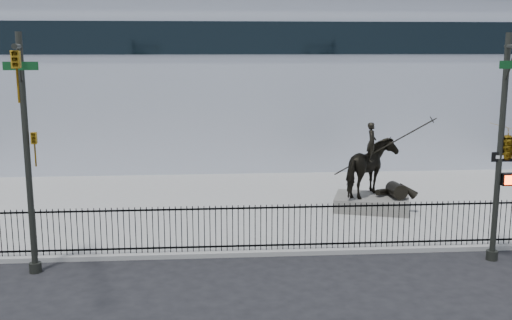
{
  "coord_description": "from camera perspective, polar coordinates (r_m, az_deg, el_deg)",
  "views": [
    {
      "loc": [
        -1.74,
        -17.07,
        6.61
      ],
      "look_at": [
        0.01,
        6.0,
        2.19
      ],
      "focal_mm": 42.0,
      "sensor_mm": 36.0,
      "label": 1
    }
  ],
  "objects": [
    {
      "name": "ground",
      "position": [
        18.38,
        1.41,
        -10.26
      ],
      "size": [
        120.0,
        120.0,
        0.0
      ],
      "primitive_type": "plane",
      "color": "black",
      "rests_on": "ground"
    },
    {
      "name": "traffic_signal_left",
      "position": [
        17.38,
        -21.04,
        1.56
      ],
      "size": [
        1.52,
        4.84,
        7.0
      ],
      "color": "black",
      "rests_on": "ground"
    },
    {
      "name": "picket_fence",
      "position": [
        19.26,
        1.05,
        -6.42
      ],
      "size": [
        22.1,
        0.1,
        1.5
      ],
      "color": "black",
      "rests_on": "plaza"
    },
    {
      "name": "statue_plinth",
      "position": [
        24.49,
        10.96,
        -4.03
      ],
      "size": [
        3.35,
        2.76,
        0.54
      ],
      "primitive_type": "cube",
      "rotation": [
        0.0,
        0.0,
        -0.31
      ],
      "color": "#5B5953",
      "rests_on": "plaza"
    },
    {
      "name": "plaza",
      "position": [
        25.0,
        -0.19,
        -4.34
      ],
      "size": [
        30.0,
        12.0,
        0.15
      ],
      "primitive_type": "cube",
      "color": "gray",
      "rests_on": "ground"
    },
    {
      "name": "equestrian_statue",
      "position": [
        24.17,
        11.21,
        -0.83
      ],
      "size": [
        3.53,
        2.76,
        3.13
      ],
      "rotation": [
        0.0,
        0.0,
        -0.31
      ],
      "color": "black",
      "rests_on": "statue_plinth"
    },
    {
      "name": "building",
      "position": [
        37.17,
        -1.66,
        7.55
      ],
      "size": [
        44.0,
        14.0,
        9.0
      ],
      "primitive_type": "cube",
      "color": "#B3B8C3",
      "rests_on": "ground"
    }
  ]
}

